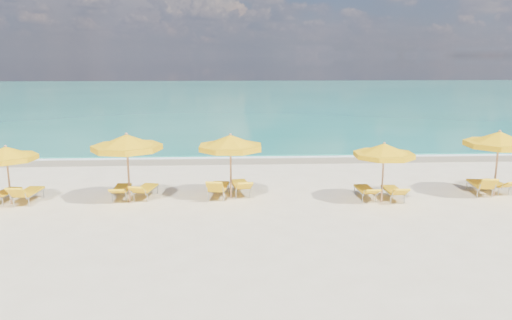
{
  "coord_description": "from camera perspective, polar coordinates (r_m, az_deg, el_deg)",
  "views": [
    {
      "loc": [
        -1.04,
        -17.9,
        5.27
      ],
      "look_at": [
        0.0,
        1.5,
        1.2
      ],
      "focal_mm": 35.0,
      "sensor_mm": 36.0,
      "label": 1
    }
  ],
  "objects": [
    {
      "name": "lounger_1_right",
      "position": [
        20.11,
        -24.56,
        -3.79
      ],
      "size": [
        0.74,
        1.84,
        0.84
      ],
      "rotation": [
        0.0,
        0.0,
        -0.08
      ],
      "color": "#A5A8AD",
      "rests_on": "ground"
    },
    {
      "name": "lounger_4_right",
      "position": [
        19.34,
        15.39,
        -3.78
      ],
      "size": [
        0.58,
        1.71,
        0.7
      ],
      "rotation": [
        0.0,
        0.0,
        0.0
      ],
      "color": "#A5A8AD",
      "rests_on": "ground"
    },
    {
      "name": "ocean",
      "position": [
        66.12,
        -2.18,
        7.26
      ],
      "size": [
        120.0,
        80.0,
        0.3
      ],
      "primitive_type": "cube",
      "color": "#157664",
      "rests_on": "ground"
    },
    {
      "name": "foam_line",
      "position": [
        26.65,
        -0.77,
        0.43
      ],
      "size": [
        120.0,
        1.2,
        0.03
      ],
      "primitive_type": "cube",
      "color": "white",
      "rests_on": "ground"
    },
    {
      "name": "whitecap_far",
      "position": [
        43.18,
        9.07,
        4.68
      ],
      "size": [
        18.0,
        0.3,
        0.05
      ],
      "primitive_type": "cube",
      "color": "white",
      "rests_on": "ground"
    },
    {
      "name": "lounger_3_left",
      "position": [
        19.0,
        -4.31,
        -3.57
      ],
      "size": [
        0.86,
        1.92,
        0.89
      ],
      "rotation": [
        0.0,
        0.0,
        -0.13
      ],
      "color": "#A5A8AD",
      "rests_on": "ground"
    },
    {
      "name": "umbrella_5",
      "position": [
        20.78,
        26.03,
        2.08
      ],
      "size": [
        3.36,
        3.36,
        2.56
      ],
      "rotation": [
        0.0,
        0.0,
        -0.44
      ],
      "color": "tan",
      "rests_on": "ground"
    },
    {
      "name": "whitecap_near",
      "position": [
        35.64,
        -11.05,
        3.11
      ],
      "size": [
        14.0,
        0.36,
        0.05
      ],
      "primitive_type": "cube",
      "color": "white",
      "rests_on": "ground"
    },
    {
      "name": "lounger_2_left",
      "position": [
        19.56,
        -15.09,
        -3.59
      ],
      "size": [
        0.62,
        1.79,
        0.63
      ],
      "rotation": [
        0.0,
        0.0,
        0.03
      ],
      "color": "#A5A8AD",
      "rests_on": "ground"
    },
    {
      "name": "lounger_5_right",
      "position": [
        21.84,
        25.63,
        -2.79
      ],
      "size": [
        0.86,
        1.72,
        0.66
      ],
      "rotation": [
        0.0,
        0.0,
        0.21
      ],
      "color": "#A5A8AD",
      "rests_on": "ground"
    },
    {
      "name": "umbrella_1",
      "position": [
        19.77,
        -26.66,
        0.62
      ],
      "size": [
        2.63,
        2.63,
        2.18
      ],
      "rotation": [
        0.0,
        0.0,
        0.26
      ],
      "color": "tan",
      "rests_on": "ground"
    },
    {
      "name": "lounger_1_left",
      "position": [
        20.61,
        -26.75,
        -3.69
      ],
      "size": [
        0.86,
        1.69,
        0.77
      ],
      "rotation": [
        0.0,
        0.0,
        -0.21
      ],
      "color": "#A5A8AD",
      "rests_on": "ground"
    },
    {
      "name": "umbrella_4",
      "position": [
        18.51,
        14.42,
        1.0
      ],
      "size": [
        2.84,
        2.84,
        2.24
      ],
      "rotation": [
        0.0,
        0.0,
        0.35
      ],
      "color": "tan",
      "rests_on": "ground"
    },
    {
      "name": "lounger_2_right",
      "position": [
        19.34,
        -12.51,
        -3.63
      ],
      "size": [
        0.89,
        1.81,
        0.72
      ],
      "rotation": [
        0.0,
        0.0,
        -0.2
      ],
      "color": "#A5A8AD",
      "rests_on": "ground"
    },
    {
      "name": "lounger_5_left",
      "position": [
        21.25,
        24.19,
        -2.96
      ],
      "size": [
        0.82,
        1.83,
        0.87
      ],
      "rotation": [
        0.0,
        0.0,
        -0.13
      ],
      "color": "#A5A8AD",
      "rests_on": "ground"
    },
    {
      "name": "lounger_3_right",
      "position": [
        19.38,
        -1.77,
        -3.27
      ],
      "size": [
        0.87,
        1.94,
        0.76
      ],
      "rotation": [
        0.0,
        0.0,
        0.15
      ],
      "color": "#A5A8AD",
      "rests_on": "ground"
    },
    {
      "name": "wet_sand_band",
      "position": [
        25.86,
        -0.7,
        0.08
      ],
      "size": [
        120.0,
        2.6,
        0.01
      ],
      "primitive_type": "cube",
      "color": "tan",
      "rests_on": "ground"
    },
    {
      "name": "ground_plane",
      "position": [
        18.69,
        0.25,
        -4.55
      ],
      "size": [
        120.0,
        120.0,
        0.0
      ],
      "primitive_type": "plane",
      "color": "beige"
    },
    {
      "name": "umbrella_2",
      "position": [
        18.5,
        -14.55,
        1.89
      ],
      "size": [
        2.9,
        2.9,
        2.58
      ],
      "rotation": [
        0.0,
        0.0,
        0.15
      ],
      "color": "tan",
      "rests_on": "ground"
    },
    {
      "name": "lounger_4_left",
      "position": [
        19.24,
        12.38,
        -3.73
      ],
      "size": [
        0.6,
        1.74,
        0.64
      ],
      "rotation": [
        0.0,
        0.0,
        0.02
      ],
      "color": "#A5A8AD",
      "rests_on": "ground"
    },
    {
      "name": "umbrella_3",
      "position": [
        18.43,
        -2.94,
        1.95
      ],
      "size": [
        3.25,
        3.25,
        2.48
      ],
      "rotation": [
        0.0,
        0.0,
        -0.44
      ],
      "color": "tan",
      "rests_on": "ground"
    }
  ]
}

